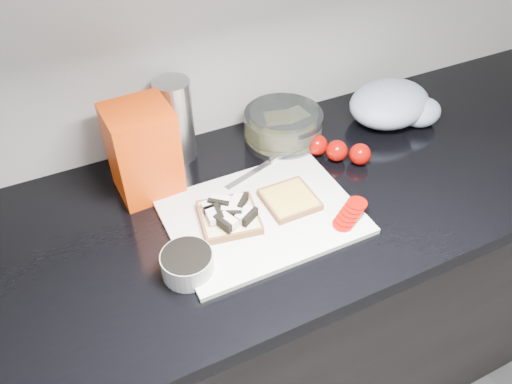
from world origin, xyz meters
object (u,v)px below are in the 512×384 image
(cutting_board, at_px, (262,216))
(glass_bowl, at_px, (283,127))
(steel_canister, at_px, (175,120))
(bread_bag, at_px, (143,151))

(cutting_board, distance_m, glass_bowl, 0.29)
(glass_bowl, xyz_separation_m, steel_canister, (-0.26, 0.06, 0.06))
(cutting_board, bearing_deg, bread_bag, 133.36)
(cutting_board, height_order, steel_canister, steel_canister)
(cutting_board, xyz_separation_m, glass_bowl, (0.17, 0.23, 0.03))
(cutting_board, height_order, bread_bag, bread_bag)
(cutting_board, relative_size, steel_canister, 1.95)
(bread_bag, relative_size, steel_canister, 1.04)
(bread_bag, bearing_deg, steel_canister, 37.84)
(glass_bowl, relative_size, bread_bag, 0.93)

